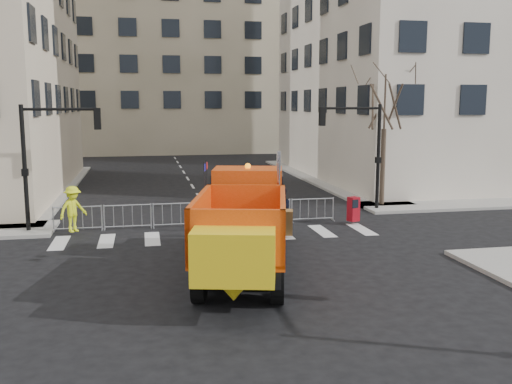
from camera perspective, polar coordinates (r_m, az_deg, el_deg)
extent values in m
plane|color=black|center=(18.53, -0.91, -8.21)|extent=(120.00, 120.00, 0.00)
cube|color=gray|center=(26.67, -4.21, -2.77)|extent=(64.00, 5.00, 0.15)
cube|color=gray|center=(69.81, -8.91, 14.16)|extent=(30.00, 18.00, 24.00)
cylinder|color=black|center=(25.54, -22.11, 2.05)|extent=(0.18, 0.18, 5.40)
cylinder|color=black|center=(29.48, 12.13, 3.33)|extent=(0.18, 0.18, 5.40)
cube|color=black|center=(18.24, -1.17, -5.33)|extent=(4.04, 7.70, 0.46)
cylinder|color=black|center=(20.99, -3.63, -4.60)|extent=(0.62, 1.18, 1.12)
cylinder|color=black|center=(20.88, 2.26, -4.66)|extent=(0.62, 1.18, 1.12)
cylinder|color=black|center=(17.17, -5.05, -7.68)|extent=(0.62, 1.18, 1.12)
cylinder|color=black|center=(17.03, 2.19, -7.80)|extent=(0.62, 1.18, 1.12)
cylinder|color=black|center=(15.92, -5.69, -9.04)|extent=(0.62, 1.18, 1.12)
cylinder|color=black|center=(15.76, 2.15, -9.18)|extent=(0.62, 1.18, 1.12)
cube|color=#CC410B|center=(21.28, -0.61, -1.31)|extent=(2.47, 2.10, 1.02)
cube|color=#CC410B|center=(19.87, -0.82, -0.24)|extent=(2.67, 2.15, 1.84)
cylinder|color=silver|center=(19.02, 2.27, 0.43)|extent=(0.14, 0.14, 2.45)
cube|color=#CC410B|center=(16.60, -1.49, -2.95)|extent=(3.55, 4.97, 1.69)
cube|color=yellow|center=(14.00, -2.28, -6.49)|extent=(2.23, 1.48, 1.33)
cube|color=brown|center=(23.17, -0.37, -3.03)|extent=(3.31, 1.35, 1.15)
imported|color=black|center=(24.14, -3.24, -2.17)|extent=(0.63, 0.44, 1.65)
imported|color=black|center=(24.04, 2.51, -1.85)|extent=(0.96, 0.76, 1.95)
imported|color=black|center=(22.10, -0.08, -3.27)|extent=(0.93, 0.94, 1.59)
imported|color=#E6F51C|center=(24.78, -17.84, -1.63)|extent=(1.41, 1.35, 1.92)
cube|color=maroon|center=(26.20, 9.72, -1.69)|extent=(0.56, 0.53, 1.10)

